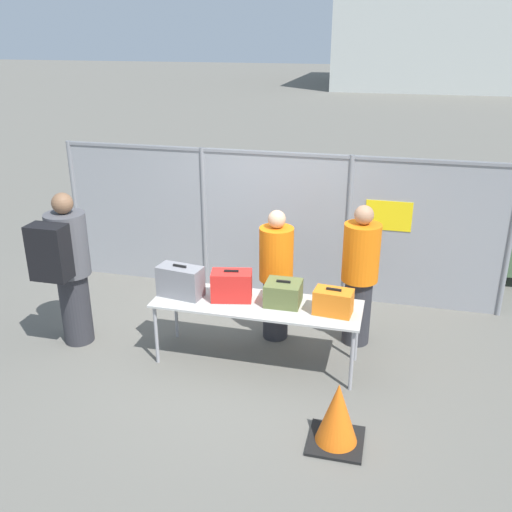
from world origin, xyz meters
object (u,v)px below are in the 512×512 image
object	(u,v)px
suitcase_orange	(333,302)
utility_trailer	(411,240)
suitcase_red	(232,286)
traffic_cone	(337,416)
suitcase_grey	(180,281)
suitcase_olive	(283,293)
traveler_hooded	(67,265)
inspection_table	(257,307)
security_worker_far	(360,274)
security_worker_near	(276,274)

from	to	relation	value
suitcase_orange	utility_trailer	world-z (taller)	suitcase_orange
suitcase_red	traffic_cone	xyz separation A→B (m)	(1.34, -1.19, -0.61)
suitcase_grey	suitcase_red	bearing A→B (deg)	4.89
suitcase_olive	suitcase_orange	bearing A→B (deg)	-10.11
traveler_hooded	traffic_cone	size ratio (longest dim) A/B	2.94
inspection_table	security_worker_far	world-z (taller)	security_worker_far
utility_trailer	traffic_cone	bearing A→B (deg)	-97.98
suitcase_olive	security_worker_near	bearing A→B (deg)	110.02
traffic_cone	suitcase_orange	bearing A→B (deg)	100.29
inspection_table	traveler_hooded	world-z (taller)	traveler_hooded
inspection_table	suitcase_red	xyz separation A→B (m)	(-0.29, 0.03, 0.21)
utility_trailer	traffic_cone	size ratio (longest dim) A/B	6.49
traveler_hooded	traffic_cone	bearing A→B (deg)	-24.68
traffic_cone	suitcase_olive	bearing A→B (deg)	121.79
suitcase_orange	security_worker_near	xyz separation A→B (m)	(-0.76, 0.65, -0.03)
suitcase_red	security_worker_far	xyz separation A→B (m)	(1.35, 0.70, -0.02)
inspection_table	security_worker_far	xyz separation A→B (m)	(1.05, 0.73, 0.20)
suitcase_olive	traffic_cone	bearing A→B (deg)	-58.21
suitcase_grey	traveler_hooded	xyz separation A→B (m)	(-1.34, -0.12, 0.11)
suitcase_red	suitcase_olive	world-z (taller)	suitcase_red
suitcase_orange	security_worker_near	distance (m)	1.00
utility_trailer	suitcase_red	bearing A→B (deg)	-120.26
suitcase_orange	utility_trailer	bearing A→B (deg)	76.23
suitcase_grey	security_worker_far	bearing A→B (deg)	21.34
suitcase_grey	traffic_cone	xyz separation A→B (m)	(1.92, -1.14, -0.62)
suitcase_olive	suitcase_orange	size ratio (longest dim) A/B	0.92
traveler_hooded	security_worker_far	distance (m)	3.39
security_worker_near	traffic_cone	size ratio (longest dim) A/B	2.57
suitcase_olive	security_worker_near	xyz separation A→B (m)	(-0.20, 0.55, -0.03)
suitcase_red	utility_trailer	distance (m)	3.96
traveler_hooded	traffic_cone	world-z (taller)	traveler_hooded
traffic_cone	utility_trailer	bearing A→B (deg)	82.02
suitcase_red	suitcase_grey	bearing A→B (deg)	-175.11
suitcase_olive	security_worker_far	size ratio (longest dim) A/B	0.22
utility_trailer	suitcase_grey	bearing A→B (deg)	-126.65
traffic_cone	traveler_hooded	bearing A→B (deg)	162.51
suitcase_orange	security_worker_far	size ratio (longest dim) A/B	0.24
suitcase_grey	security_worker_near	size ratio (longest dim) A/B	0.33
suitcase_grey	security_worker_near	distance (m)	1.15
inspection_table	traffic_cone	world-z (taller)	inspection_table
security_worker_near	suitcase_grey	bearing A→B (deg)	38.90
inspection_table	security_worker_far	distance (m)	1.30
suitcase_orange	suitcase_grey	bearing A→B (deg)	179.54
inspection_table	security_worker_far	bearing A→B (deg)	34.75
traffic_cone	security_worker_near	bearing A→B (deg)	118.40
inspection_table	utility_trailer	size ratio (longest dim) A/B	0.56
suitcase_olive	suitcase_orange	distance (m)	0.57
suitcase_grey	security_worker_near	world-z (taller)	security_worker_near
traveler_hooded	traffic_cone	distance (m)	3.49
suitcase_olive	security_worker_near	size ratio (longest dim) A/B	0.24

